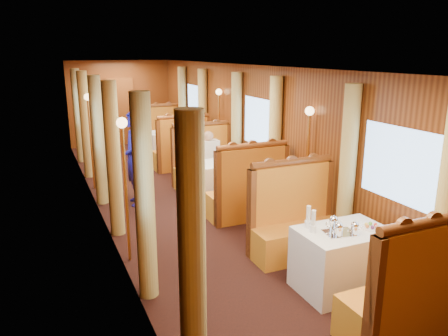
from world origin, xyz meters
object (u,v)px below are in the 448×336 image
table_mid (223,181)px  banquette_far_aft (159,137)px  table_near (342,260)px  steward (135,158)px  rose_vase_mid (221,153)px  banquette_near_aft (295,225)px  teapot_right (354,230)px  banquette_near_fwd (410,300)px  tea_tray (340,233)px  banquette_far_fwd (182,152)px  teapot_back (333,225)px  passenger (209,154)px  table_far (170,146)px  banquette_mid_fwd (248,194)px  banquette_mid_aft (204,166)px  fruit_plate (371,227)px  teapot_left (338,231)px  rose_vase_far (170,125)px

table_mid → banquette_far_aft: size_ratio=0.78×
table_near → steward: 4.30m
rose_vase_mid → banquette_far_aft: bearing=89.5°
banquette_near_aft → teapot_right: size_ratio=9.01×
table_near → banquette_near_fwd: banquette_near_fwd is taller
tea_tray → banquette_far_fwd: bearing=88.9°
table_near → teapot_right: (0.01, -0.16, 0.44)m
teapot_back → passenger: 4.18m
banquette_near_fwd → banquette_far_aft: size_ratio=1.00×
steward → teapot_back: bearing=22.6°
table_far → passenger: passenger is taller
banquette_mid_fwd → banquette_mid_aft: bearing=90.0°
table_near → passenger: (-0.00, 4.22, 0.37)m
teapot_back → fruit_plate: bearing=-3.6°
banquette_mid_fwd → table_far: size_ratio=1.28×
table_mid → banquette_mid_aft: size_ratio=0.78×
banquette_mid_aft → fruit_plate: banquette_mid_aft is taller
table_near → tea_tray: (-0.12, -0.06, 0.38)m
tea_tray → steward: (-1.43, 4.04, 0.11)m
banquette_near_aft → banquette_mid_fwd: bearing=90.0°
banquette_near_fwd → teapot_back: 1.14m
teapot_left → steward: (-1.36, 4.10, 0.05)m
banquette_far_aft → teapot_left: (-0.19, -8.14, 0.39)m
teapot_left → banquette_near_aft: bearing=75.2°
teapot_left → rose_vase_far: size_ratio=0.44×
teapot_left → banquette_near_fwd: bearing=-83.5°
table_mid → table_far: (0.00, 3.50, 0.00)m
teapot_right → rose_vase_far: size_ratio=0.41×
tea_tray → rose_vase_far: size_ratio=0.94×
table_near → tea_tray: 0.40m
fruit_plate → rose_vase_mid: size_ratio=0.67×
steward → banquette_near_fwd: bearing=20.1°
banquette_far_fwd → steward: 2.58m
banquette_far_fwd → banquette_far_aft: bearing=90.0°
fruit_plate → banquette_mid_aft: bearing=94.0°
banquette_far_fwd → steward: steward is taller
teapot_right → steward: size_ratio=0.09×
banquette_mid_fwd → table_far: banquette_mid_fwd is taller
banquette_far_aft → passenger: bearing=-90.0°
banquette_near_fwd → fruit_plate: banquette_near_fwd is taller
table_far → tea_tray: (-0.12, -7.06, 0.38)m
table_far → passenger: bearing=-90.0°
banquette_mid_aft → table_far: 2.49m
teapot_back → tea_tray: bearing=-69.3°
banquette_near_aft → rose_vase_far: (0.03, 6.00, 0.50)m
teapot_right → teapot_back: bearing=139.9°
table_far → rose_vase_mid: rose_vase_mid is taller
table_near → fruit_plate: fruit_plate is taller
banquette_near_fwd → table_far: (0.00, 8.01, -0.05)m
table_near → steward: (-1.55, 3.98, 0.49)m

